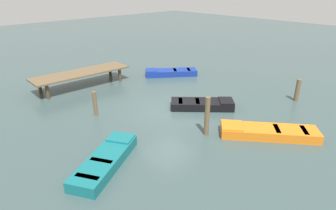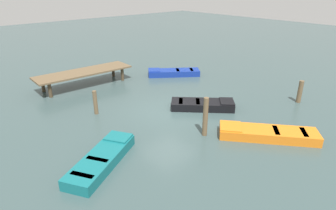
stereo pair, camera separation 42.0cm
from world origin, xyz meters
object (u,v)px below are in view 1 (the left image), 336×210
Objects in this scene: dock_segment at (81,74)px; rowboat_orange at (268,132)px; rowboat_teal at (106,160)px; mooring_piling_center at (297,90)px; mooring_piling_far_left at (207,116)px; mooring_piling_near_left at (95,103)px; rowboat_blue at (171,72)px; rowboat_black at (202,104)px.

dock_segment is 11.58m from rowboat_orange.
rowboat_teal is 6.84m from rowboat_orange.
mooring_piling_center is (4.82, 0.96, 0.40)m from rowboat_orange.
mooring_piling_near_left is (-2.42, 5.05, -0.26)m from mooring_piling_far_left.
dock_segment is at bearing 16.17° from rowboat_blue.
mooring_piling_far_left is 1.42× the size of mooring_piling_near_left.
rowboat_blue is at bearing -57.91° from rowboat_orange.
mooring_piling_near_left is at bearing 146.35° from mooring_piling_center.
rowboat_blue is at bearing -18.81° from dock_segment.
rowboat_orange is at bearing -55.67° from rowboat_teal.
rowboat_orange is at bearing -58.87° from mooring_piling_near_left.
rowboat_blue is 2.86× the size of mooring_piling_near_left.
mooring_piling_center is (4.56, -2.92, 0.40)m from rowboat_black.
rowboat_teal is 2.84× the size of mooring_piling_near_left.
rowboat_black is 2.51× the size of mooring_piling_near_left.
rowboat_blue is at bearing 102.41° from mooring_piling_center.
rowboat_black is 1.76× the size of mooring_piling_far_left.
mooring_piling_center is 0.71× the size of mooring_piling_far_left.
rowboat_blue is 8.39m from mooring_piling_center.
rowboat_teal is (-3.52, -8.33, -0.63)m from dock_segment.
rowboat_black is at bearing 43.50° from mooring_piling_far_left.
rowboat_blue is 7.56m from mooring_piling_near_left.
rowboat_teal is at bearing -126.80° from rowboat_black.
mooring_piling_center reaches higher than rowboat_orange.
rowboat_blue is at bearing 3.69° from rowboat_teal.
mooring_piling_near_left is at bearing -108.30° from dock_segment.
rowboat_black is 3.88m from rowboat_orange.
mooring_piling_far_left is at bearing -83.08° from dock_segment.
mooring_piling_near_left is at bearing -8.47° from rowboat_orange.
mooring_piling_near_left is (-9.03, 6.01, -0.01)m from mooring_piling_center.
dock_segment is at bearing 95.29° from mooring_piling_far_left.
mooring_piling_center is 10.85m from mooring_piling_near_left.
rowboat_orange is 2.70m from mooring_piling_far_left.
rowboat_teal is at bearing -115.97° from mooring_piling_near_left.
rowboat_orange is 3.07× the size of mooring_piling_center.
rowboat_teal is 4.55m from mooring_piling_far_left.
mooring_piling_far_left is at bearing -43.30° from rowboat_teal.
dock_segment reaches higher than rowboat_blue.
rowboat_blue is at bearing 16.69° from mooring_piling_near_left.
dock_segment is 1.59× the size of rowboat_orange.
mooring_piling_center is (11.00, -1.97, 0.40)m from rowboat_teal.
rowboat_black is at bearing 99.01° from rowboat_blue.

